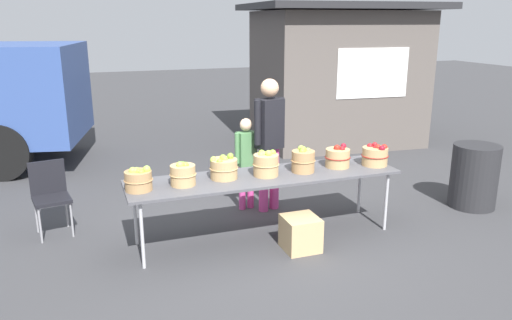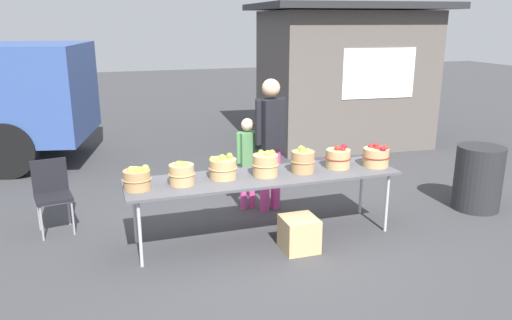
{
  "view_description": "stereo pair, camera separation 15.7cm",
  "coord_description": "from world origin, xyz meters",
  "px_view_note": "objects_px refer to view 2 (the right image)",
  "views": [
    {
      "loc": [
        -1.92,
        -5.03,
        2.45
      ],
      "look_at": [
        0.0,
        0.3,
        0.85
      ],
      "focal_mm": 35.1,
      "sensor_mm": 36.0,
      "label": 1
    },
    {
      "loc": [
        -1.77,
        -5.08,
        2.45
      ],
      "look_at": [
        0.0,
        0.3,
        0.85
      ],
      "focal_mm": 35.1,
      "sensor_mm": 36.0,
      "label": 2
    }
  ],
  "objects_px": {
    "market_table": "(264,178)",
    "produce_crate": "(299,234)",
    "apple_basket_green_1": "(182,174)",
    "apple_basket_green_4": "(303,161)",
    "apple_basket_red_0": "(338,158)",
    "trash_barrel": "(478,178)",
    "apple_basket_red_1": "(376,156)",
    "apple_basket_green_3": "(265,164)",
    "child_customer": "(248,156)",
    "apple_basket_green_0": "(137,178)",
    "folding_chair": "(52,190)",
    "apple_basket_green_2": "(223,168)",
    "vendor_adult": "(271,135)"
  },
  "relations": [
    {
      "from": "market_table",
      "to": "produce_crate",
      "type": "height_order",
      "value": "market_table"
    },
    {
      "from": "apple_basket_green_1",
      "to": "apple_basket_green_4",
      "type": "xyz_separation_m",
      "value": [
        1.4,
        0.01,
        0.02
      ]
    },
    {
      "from": "apple_basket_green_4",
      "to": "produce_crate",
      "type": "distance_m",
      "value": 0.85
    },
    {
      "from": "apple_basket_green_1",
      "to": "produce_crate",
      "type": "distance_m",
      "value": 1.43
    },
    {
      "from": "apple_basket_red_0",
      "to": "trash_barrel",
      "type": "relative_size",
      "value": 0.36
    },
    {
      "from": "apple_basket_red_1",
      "to": "trash_barrel",
      "type": "xyz_separation_m",
      "value": [
        1.59,
        0.04,
        -0.44
      ]
    },
    {
      "from": "apple_basket_green_3",
      "to": "apple_basket_red_1",
      "type": "relative_size",
      "value": 0.93
    },
    {
      "from": "apple_basket_green_1",
      "to": "child_customer",
      "type": "bearing_deg",
      "value": 42.9
    },
    {
      "from": "apple_basket_green_0",
      "to": "apple_basket_green_3",
      "type": "bearing_deg",
      "value": 1.12
    },
    {
      "from": "apple_basket_red_0",
      "to": "apple_basket_red_1",
      "type": "height_order",
      "value": "apple_basket_red_0"
    },
    {
      "from": "market_table",
      "to": "apple_basket_red_1",
      "type": "bearing_deg",
      "value": -2.46
    },
    {
      "from": "child_customer",
      "to": "folding_chair",
      "type": "relative_size",
      "value": 1.42
    },
    {
      "from": "apple_basket_green_2",
      "to": "apple_basket_green_4",
      "type": "bearing_deg",
      "value": -4.21
    },
    {
      "from": "apple_basket_green_2",
      "to": "child_customer",
      "type": "xyz_separation_m",
      "value": [
        0.56,
        0.88,
        -0.15
      ]
    },
    {
      "from": "apple_basket_green_1",
      "to": "folding_chair",
      "type": "bearing_deg",
      "value": 144.52
    },
    {
      "from": "child_customer",
      "to": "folding_chair",
      "type": "bearing_deg",
      "value": -9.26
    },
    {
      "from": "apple_basket_green_0",
      "to": "child_customer",
      "type": "bearing_deg",
      "value": 32.97
    },
    {
      "from": "market_table",
      "to": "child_customer",
      "type": "distance_m",
      "value": 0.94
    },
    {
      "from": "apple_basket_green_0",
      "to": "apple_basket_green_1",
      "type": "xyz_separation_m",
      "value": [
        0.46,
        0.01,
        0.0
      ]
    },
    {
      "from": "apple_basket_green_4",
      "to": "apple_basket_green_3",
      "type": "bearing_deg",
      "value": 179.04
    },
    {
      "from": "apple_basket_green_3",
      "to": "child_customer",
      "type": "xyz_separation_m",
      "value": [
        0.08,
        0.94,
        -0.16
      ]
    },
    {
      "from": "apple_basket_red_0",
      "to": "apple_basket_green_4",
      "type": "bearing_deg",
      "value": -175.17
    },
    {
      "from": "apple_basket_green_1",
      "to": "folding_chair",
      "type": "xyz_separation_m",
      "value": [
        -1.38,
        0.98,
        -0.36
      ]
    },
    {
      "from": "vendor_adult",
      "to": "produce_crate",
      "type": "xyz_separation_m",
      "value": [
        -0.11,
        -1.23,
        -0.83
      ]
    },
    {
      "from": "apple_basket_green_1",
      "to": "vendor_adult",
      "type": "distance_m",
      "value": 1.54
    },
    {
      "from": "vendor_adult",
      "to": "folding_chair",
      "type": "distance_m",
      "value": 2.73
    },
    {
      "from": "apple_basket_red_0",
      "to": "produce_crate",
      "type": "bearing_deg",
      "value": -145.59
    },
    {
      "from": "apple_basket_red_0",
      "to": "vendor_adult",
      "type": "distance_m",
      "value": 0.97
    },
    {
      "from": "apple_basket_green_4",
      "to": "produce_crate",
      "type": "height_order",
      "value": "apple_basket_green_4"
    },
    {
      "from": "market_table",
      "to": "apple_basket_green_1",
      "type": "distance_m",
      "value": 0.95
    },
    {
      "from": "apple_basket_green_0",
      "to": "child_customer",
      "type": "relative_size",
      "value": 0.24
    },
    {
      "from": "trash_barrel",
      "to": "folding_chair",
      "type": "bearing_deg",
      "value": 169.53
    },
    {
      "from": "market_table",
      "to": "vendor_adult",
      "type": "distance_m",
      "value": 0.92
    },
    {
      "from": "apple_basket_green_1",
      "to": "apple_basket_red_0",
      "type": "distance_m",
      "value": 1.87
    },
    {
      "from": "market_table",
      "to": "apple_basket_green_4",
      "type": "height_order",
      "value": "apple_basket_green_4"
    },
    {
      "from": "folding_chair",
      "to": "trash_barrel",
      "type": "xyz_separation_m",
      "value": [
        5.3,
        -0.98,
        -0.08
      ]
    },
    {
      "from": "market_table",
      "to": "folding_chair",
      "type": "xyz_separation_m",
      "value": [
        -2.31,
        0.96,
        -0.21
      ]
    },
    {
      "from": "apple_basket_green_2",
      "to": "produce_crate",
      "type": "distance_m",
      "value": 1.11
    },
    {
      "from": "apple_basket_red_0",
      "to": "folding_chair",
      "type": "height_order",
      "value": "apple_basket_red_0"
    },
    {
      "from": "apple_basket_green_0",
      "to": "apple_basket_red_0",
      "type": "distance_m",
      "value": 2.34
    },
    {
      "from": "market_table",
      "to": "apple_basket_red_1",
      "type": "distance_m",
      "value": 1.4
    },
    {
      "from": "apple_basket_green_3",
      "to": "trash_barrel",
      "type": "relative_size",
      "value": 0.35
    },
    {
      "from": "apple_basket_red_0",
      "to": "vendor_adult",
      "type": "relative_size",
      "value": 0.18
    },
    {
      "from": "apple_basket_green_1",
      "to": "apple_basket_red_1",
      "type": "bearing_deg",
      "value": -0.93
    },
    {
      "from": "apple_basket_green_1",
      "to": "folding_chair",
      "type": "distance_m",
      "value": 1.73
    },
    {
      "from": "apple_basket_green_3",
      "to": "market_table",
      "type": "bearing_deg",
      "value": 138.34
    },
    {
      "from": "trash_barrel",
      "to": "produce_crate",
      "type": "xyz_separation_m",
      "value": [
        -2.73,
        -0.42,
        -0.24
      ]
    },
    {
      "from": "apple_basket_green_4",
      "to": "trash_barrel",
      "type": "xyz_separation_m",
      "value": [
        2.52,
        -0.01,
        -0.46
      ]
    },
    {
      "from": "apple_basket_red_0",
      "to": "child_customer",
      "type": "distance_m",
      "value": 1.25
    },
    {
      "from": "folding_chair",
      "to": "market_table",
      "type": "bearing_deg",
      "value": -32.54
    }
  ]
}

